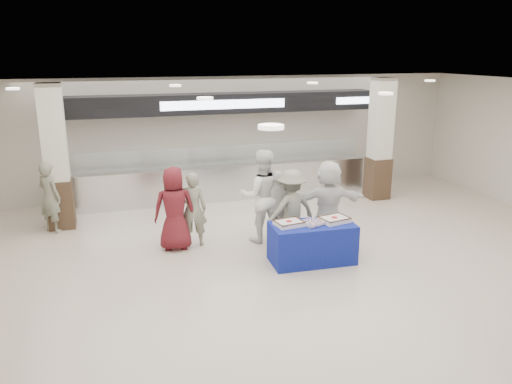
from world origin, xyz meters
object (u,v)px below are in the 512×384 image
object	(u,v)px
chef_short	(277,207)
sheet_cake_right	(334,219)
soldier_a	(193,209)
soldier_b	(291,209)
chef_tall	(262,196)
sheet_cake_left	(289,223)
soldier_bg	(50,197)
cupcake_tray	(313,223)
civilian_white	(328,203)
civilian_maroon	(175,209)
display_table	(312,243)

from	to	relation	value
chef_short	sheet_cake_right	bearing A→B (deg)	134.22
soldier_a	soldier_b	xyz separation A→B (m)	(1.85, -0.70, 0.04)
soldier_a	chef_tall	xyz separation A→B (m)	(1.42, -0.15, 0.20)
sheet_cake_left	sheet_cake_right	bearing A→B (deg)	-3.63
soldier_bg	cupcake_tray	bearing A→B (deg)	-169.71
soldier_b	civilian_white	size ratio (longest dim) A/B	0.92
sheet_cake_right	soldier_a	bearing A→B (deg)	148.34
sheet_cake_right	civilian_maroon	size ratio (longest dim) A/B	0.35
civilian_white	chef_short	bearing A→B (deg)	-12.32
civilian_maroon	civilian_white	bearing A→B (deg)	175.96
chef_short	civilian_maroon	bearing A→B (deg)	4.14
civilian_maroon	soldier_b	xyz separation A→B (m)	(2.23, -0.61, -0.04)
chef_short	soldier_bg	distance (m)	4.96
civilian_white	soldier_b	bearing A→B (deg)	6.94
sheet_cake_right	chef_tall	xyz separation A→B (m)	(-1.00, 1.33, 0.17)
cupcake_tray	soldier_b	world-z (taller)	soldier_b
civilian_maroon	chef_short	distance (m)	2.08
sheet_cake_left	civilian_maroon	size ratio (longest dim) A/B	0.32
soldier_a	civilian_white	xyz separation A→B (m)	(2.64, -0.72, 0.11)
display_table	sheet_cake_right	bearing A→B (deg)	3.30
display_table	cupcake_tray	world-z (taller)	cupcake_tray
cupcake_tray	chef_short	xyz separation A→B (m)	(-0.29, 1.15, -0.01)
soldier_a	sheet_cake_left	bearing A→B (deg)	148.93
display_table	soldier_a	distance (m)	2.51
cupcake_tray	chef_short	bearing A→B (deg)	104.19
display_table	civilian_white	distance (m)	1.14
civilian_maroon	civilian_white	world-z (taller)	civilian_white
chef_short	soldier_b	distance (m)	0.38
sheet_cake_right	chef_tall	distance (m)	1.68
display_table	sheet_cake_right	xyz separation A→B (m)	(0.44, 0.00, 0.43)
sheet_cake_left	soldier_bg	distance (m)	5.37
soldier_b	cupcake_tray	bearing A→B (deg)	88.63
display_table	civilian_maroon	xyz separation A→B (m)	(-2.35, 1.41, 0.47)
soldier_a	chef_tall	size ratio (longest dim) A/B	0.79
sheet_cake_right	chef_tall	size ratio (longest dim) A/B	0.30
civilian_maroon	sheet_cake_right	bearing A→B (deg)	161.09
cupcake_tray	civilian_white	xyz separation A→B (m)	(0.66, 0.79, 0.10)
display_table	chef_short	world-z (taller)	chef_short
chef_tall	sheet_cake_left	bearing A→B (deg)	102.10
display_table	chef_short	xyz separation A→B (m)	(-0.29, 1.14, 0.39)
sheet_cake_left	civilian_white	size ratio (longest dim) A/B	0.31
civilian_maroon	civilian_white	xyz separation A→B (m)	(3.02, -0.63, 0.03)
sheet_cake_right	cupcake_tray	bearing A→B (deg)	-177.83
soldier_a	display_table	bearing A→B (deg)	155.02
cupcake_tray	soldier_bg	distance (m)	5.78
sheet_cake_left	civilian_white	xyz separation A→B (m)	(1.11, 0.72, 0.08)
display_table	civilian_white	size ratio (longest dim) A/B	0.88
display_table	soldier_b	bearing A→B (deg)	101.68
cupcake_tray	civilian_maroon	xyz separation A→B (m)	(-2.35, 1.42, 0.06)
civilian_maroon	soldier_a	size ratio (longest dim) A/B	1.10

